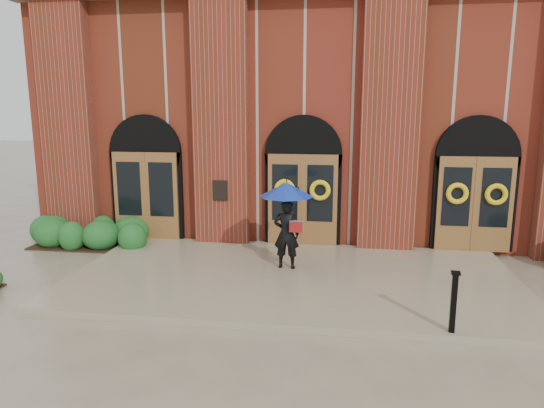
# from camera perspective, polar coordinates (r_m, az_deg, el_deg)

# --- Properties ---
(ground) EXTENTS (90.00, 90.00, 0.00)m
(ground) POSITION_cam_1_polar(r_m,az_deg,el_deg) (11.05, 2.34, -9.26)
(ground) COLOR gray
(ground) RESTS_ON ground
(landing) EXTENTS (10.00, 5.30, 0.15)m
(landing) POSITION_cam_1_polar(r_m,az_deg,el_deg) (11.17, 2.42, -8.63)
(landing) COLOR gray
(landing) RESTS_ON ground
(church_building) EXTENTS (16.20, 12.53, 7.00)m
(church_building) POSITION_cam_1_polar(r_m,az_deg,el_deg) (19.13, 5.21, 10.04)
(church_building) COLOR maroon
(church_building) RESTS_ON ground
(man_with_umbrella) EXTENTS (1.34, 1.34, 2.04)m
(man_with_umbrella) POSITION_cam_1_polar(r_m,az_deg,el_deg) (11.22, 1.74, -0.54)
(man_with_umbrella) COLOR black
(man_with_umbrella) RESTS_ON landing
(metal_post) EXTENTS (0.16, 0.16, 1.06)m
(metal_post) POSITION_cam_1_polar(r_m,az_deg,el_deg) (8.77, 20.59, -10.60)
(metal_post) COLOR black
(metal_post) RESTS_ON landing
(hedge_wall_left) EXTENTS (3.01, 1.20, 0.77)m
(hedge_wall_left) POSITION_cam_1_polar(r_m,az_deg,el_deg) (14.75, -20.43, -3.16)
(hedge_wall_left) COLOR #1B521E
(hedge_wall_left) RESTS_ON ground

